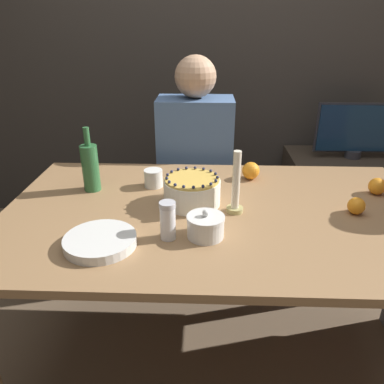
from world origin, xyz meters
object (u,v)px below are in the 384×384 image
(sugar_shaker, at_px, (168,220))
(tv_monitor, at_px, (357,130))
(candle, at_px, (236,189))
(cake, at_px, (192,191))
(sugar_bowl, at_px, (206,226))
(person_man_blue_shirt, at_px, (195,184))
(bottle, at_px, (90,167))

(sugar_shaker, height_order, tv_monitor, tv_monitor)
(candle, bearing_deg, cake, 159.10)
(sugar_bowl, relative_size, person_man_blue_shirt, 0.10)
(cake, bearing_deg, sugar_bowl, -77.39)
(candle, xyz_separation_m, person_man_blue_shirt, (-0.17, 0.70, -0.29))
(sugar_shaker, xyz_separation_m, bottle, (-0.36, 0.38, 0.04))
(sugar_bowl, height_order, person_man_blue_shirt, person_man_blue_shirt)
(bottle, height_order, tv_monitor, bottle)
(candle, relative_size, person_man_blue_shirt, 0.19)
(person_man_blue_shirt, bearing_deg, tv_monitor, -157.80)
(candle, bearing_deg, tv_monitor, 52.63)
(cake, height_order, person_man_blue_shirt, person_man_blue_shirt)
(cake, xyz_separation_m, sugar_shaker, (-0.07, -0.26, 0.01))
(cake, distance_m, bottle, 0.45)
(cake, distance_m, sugar_shaker, 0.27)
(sugar_shaker, distance_m, person_man_blue_shirt, 0.93)
(candle, relative_size, bottle, 0.88)
(sugar_shaker, relative_size, tv_monitor, 0.25)
(sugar_bowl, relative_size, candle, 0.53)
(cake, relative_size, person_man_blue_shirt, 0.18)
(sugar_bowl, bearing_deg, cake, 102.61)
(bottle, distance_m, tv_monitor, 1.72)
(sugar_bowl, distance_m, bottle, 0.60)
(sugar_bowl, distance_m, candle, 0.22)
(person_man_blue_shirt, bearing_deg, cake, 90.65)
(person_man_blue_shirt, relative_size, tv_monitor, 2.37)
(bottle, bearing_deg, sugar_bowl, -36.74)
(cake, height_order, tv_monitor, tv_monitor)
(cake, xyz_separation_m, bottle, (-0.43, 0.12, 0.05))
(tv_monitor, bearing_deg, bottle, -147.01)
(bottle, bearing_deg, cake, -15.23)
(cake, relative_size, sugar_shaker, 1.67)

